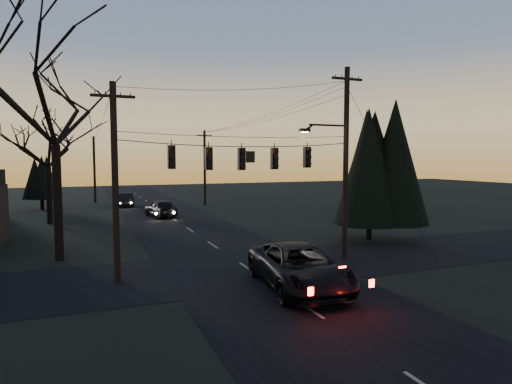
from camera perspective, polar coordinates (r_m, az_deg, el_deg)
name	(u,v)px	position (r m, az deg, el deg)	size (l,w,h in m)	color
ground_plane	(381,357)	(12.68, 16.32, -20.37)	(160.00, 160.00, 0.00)	black
main_road	(197,234)	(30.33, -7.91, -5.63)	(8.00, 120.00, 0.02)	black
cross_road	(248,268)	(20.98, -1.13, -10.13)	(60.00, 7.00, 0.02)	black
utility_pole_right	(344,259)	(23.46, 11.68, -8.68)	(5.00, 0.30, 10.00)	black
utility_pole_left	(118,282)	(19.74, -17.96, -11.32)	(1.80, 0.30, 8.50)	black
utility_pole_far_r	(205,205)	(48.96, -6.80, -1.80)	(1.80, 0.30, 8.50)	black
utility_pole_far_l	(95,203)	(55.25, -20.63, -1.34)	(0.30, 0.30, 8.00)	black
span_signal_assembly	(243,158)	(20.23, -1.79, 4.56)	(11.50, 0.44, 1.48)	black
bare_tree_left	(54,98)	(24.44, -25.34, 11.32)	(10.71, 10.71, 12.00)	black
evergreen_right	(370,171)	(28.75, 14.97, 2.77)	(4.65, 4.65, 7.86)	black
bare_tree_dist	(47,144)	(38.54, -26.06, 5.73)	(6.31, 6.31, 9.25)	black
evergreen_dist	(41,176)	(49.50, -26.72, 1.90)	(3.27, 3.27, 5.84)	black
suv_near	(299,268)	(17.73, 5.78, -10.00)	(2.90, 6.28, 1.75)	black
sedan_oncoming_a	(161,208)	(39.95, -12.61, -2.13)	(1.88, 4.68, 1.59)	black
sedan_oncoming_b	(124,200)	(49.90, -17.22, -0.98)	(1.59, 4.56, 1.50)	black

